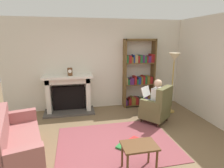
{
  "coord_description": "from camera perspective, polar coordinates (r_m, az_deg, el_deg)",
  "views": [
    {
      "loc": [
        -0.81,
        -3.06,
        2.11
      ],
      "look_at": [
        0.1,
        1.2,
        1.05
      ],
      "focal_mm": 29.64,
      "sensor_mm": 36.0,
      "label": 1
    }
  ],
  "objects": [
    {
      "name": "ground",
      "position": [
        3.8,
        2.46,
        -20.04
      ],
      "size": [
        14.0,
        14.0,
        0.0
      ],
      "primitive_type": "plane",
      "color": "brown"
    },
    {
      "name": "seated_reader",
      "position": [
        4.88,
        12.68,
        -4.41
      ],
      "size": [
        0.57,
        0.59,
        1.14
      ],
      "rotation": [
        0.0,
        0.0,
        3.82
      ],
      "color": "silver",
      "rests_on": "ground"
    },
    {
      "name": "scattered_books",
      "position": [
        3.96,
        5.32,
        -18.1
      ],
      "size": [
        0.61,
        0.55,
        0.04
      ],
      "color": "red",
      "rests_on": "area_rug"
    },
    {
      "name": "mantel_clock",
      "position": [
        5.33,
        -12.84,
        3.71
      ],
      "size": [
        0.14,
        0.14,
        0.22
      ],
      "color": "brown",
      "rests_on": "fireplace"
    },
    {
      "name": "fireplace",
      "position": [
        5.57,
        -13.22,
        -2.56
      ],
      "size": [
        1.43,
        0.64,
        1.11
      ],
      "color": "#4C4742",
      "rests_on": "ground"
    },
    {
      "name": "bookshelf",
      "position": [
        5.87,
        8.41,
        2.57
      ],
      "size": [
        0.98,
        0.32,
        2.12
      ],
      "color": "brown",
      "rests_on": "ground"
    },
    {
      "name": "armchair_reading",
      "position": [
        4.9,
        13.79,
        -6.85
      ],
      "size": [
        0.89,
        0.88,
        0.97
      ],
      "rotation": [
        0.0,
        0.0,
        3.82
      ],
      "color": "#331E14",
      "rests_on": "ground"
    },
    {
      "name": "area_rug",
      "position": [
        4.05,
        1.34,
        -17.67
      ],
      "size": [
        2.4,
        1.8,
        0.01
      ],
      "primitive_type": "cube",
      "color": "brown",
      "rests_on": "ground"
    },
    {
      "name": "back_wall",
      "position": [
        5.72,
        -3.83,
        6.02
      ],
      "size": [
        5.6,
        0.1,
        2.7
      ],
      "primitive_type": "cube",
      "color": "beige",
      "rests_on": "ground"
    },
    {
      "name": "sofa_floral",
      "position": [
        3.82,
        -27.57,
        -15.99
      ],
      "size": [
        1.11,
        1.82,
        0.85
      ],
      "rotation": [
        0.0,
        0.0,
        1.81
      ],
      "color": "#9E5D5B",
      "rests_on": "ground"
    },
    {
      "name": "side_table",
      "position": [
        3.15,
        8.4,
        -19.23
      ],
      "size": [
        0.56,
        0.39,
        0.48
      ],
      "color": "brown",
      "rests_on": "ground"
    },
    {
      "name": "floor_lamp",
      "position": [
        5.49,
        18.59,
        6.33
      ],
      "size": [
        0.32,
        0.32,
        1.74
      ],
      "color": "#B7933F",
      "rests_on": "ground"
    },
    {
      "name": "side_wall_right",
      "position": [
        5.58,
        26.52,
        4.42
      ],
      "size": [
        0.1,
        5.2,
        2.7
      ],
      "primitive_type": "cube",
      "color": "beige",
      "rests_on": "ground"
    }
  ]
}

